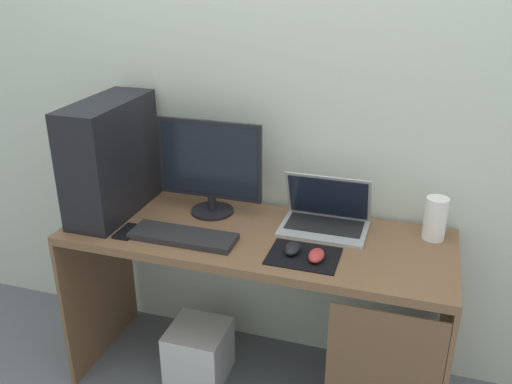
% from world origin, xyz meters
% --- Properties ---
extents(ground_plane, '(8.00, 8.00, 0.00)m').
position_xyz_m(ground_plane, '(0.00, 0.00, 0.00)').
color(ground_plane, slate).
extents(wall_back, '(4.00, 0.05, 2.60)m').
position_xyz_m(wall_back, '(0.00, 0.32, 1.30)').
color(wall_back, beige).
rests_on(wall_back, ground_plane).
extents(desk, '(1.55, 0.56, 0.75)m').
position_xyz_m(desk, '(0.02, -0.01, 0.60)').
color(desk, brown).
rests_on(desk, ground_plane).
extents(pc_tower, '(0.20, 0.49, 0.49)m').
position_xyz_m(pc_tower, '(-0.64, 0.02, 0.99)').
color(pc_tower, black).
rests_on(pc_tower, desk).
extents(monitor, '(0.45, 0.18, 0.41)m').
position_xyz_m(monitor, '(-0.24, 0.12, 0.96)').
color(monitor, black).
rests_on(monitor, desk).
extents(laptop, '(0.35, 0.24, 0.22)m').
position_xyz_m(laptop, '(0.25, 0.14, 0.79)').
color(laptop, '#9EA3A8').
rests_on(laptop, desk).
extents(speaker, '(0.09, 0.09, 0.17)m').
position_xyz_m(speaker, '(0.67, 0.17, 0.83)').
color(speaker, white).
rests_on(speaker, desk).
extents(keyboard, '(0.42, 0.14, 0.02)m').
position_xyz_m(keyboard, '(-0.26, -0.13, 0.76)').
color(keyboard, '#232326').
rests_on(keyboard, desk).
extents(mousepad, '(0.26, 0.20, 0.00)m').
position_xyz_m(mousepad, '(0.22, -0.12, 0.75)').
color(mousepad, black).
rests_on(mousepad, desk).
extents(mouse_left, '(0.06, 0.10, 0.03)m').
position_xyz_m(mouse_left, '(0.18, -0.11, 0.77)').
color(mouse_left, black).
rests_on(mouse_left, mousepad).
extents(mouse_right, '(0.06, 0.10, 0.03)m').
position_xyz_m(mouse_right, '(0.27, -0.14, 0.77)').
color(mouse_right, '#B23333').
rests_on(mouse_right, mousepad).
extents(cell_phone, '(0.07, 0.13, 0.01)m').
position_xyz_m(cell_phone, '(-0.49, -0.15, 0.75)').
color(cell_phone, black).
rests_on(cell_phone, desk).
extents(subwoofer, '(0.25, 0.25, 0.25)m').
position_xyz_m(subwoofer, '(-0.26, -0.04, 0.13)').
color(subwoofer, silver).
rests_on(subwoofer, ground_plane).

